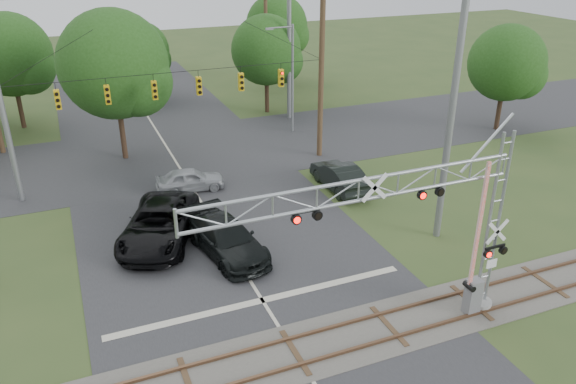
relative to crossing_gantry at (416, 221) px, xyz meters
name	(u,v)px	position (x,y,z in m)	size (l,w,h in m)	color
road_main	(231,250)	(-4.48, 8.36, -4.78)	(14.00, 90.00, 0.02)	#2D2D2F
road_cross	(171,155)	(-4.48, 22.36, -4.77)	(90.00, 12.00, 0.02)	#2D2D2F
railroad_track	(295,353)	(-4.48, 0.36, -4.75)	(90.00, 3.20, 0.17)	#48453F
crossing_gantry	(416,221)	(0.00, 0.00, 0.00)	(12.66, 0.97, 7.62)	gray
traffic_signal_span	(192,85)	(-3.58, 18.36, 0.95)	(19.34, 0.36, 11.50)	slate
pickup_black	(159,224)	(-7.45, 10.61, -3.86)	(3.08, 6.68, 1.86)	black
car_dark	(227,239)	(-4.72, 8.11, -3.96)	(2.31, 5.68, 1.65)	black
sedan_silver	(190,179)	(-4.61, 16.06, -4.10)	(1.62, 4.02, 1.37)	#979B9E
suv_dark	(339,176)	(3.73, 12.87, -3.98)	(1.71, 4.91, 1.62)	black
streetlight	(291,74)	(5.15, 23.88, -0.26)	(2.16, 0.22, 8.09)	slate
utility_poles	(206,70)	(-2.03, 20.88, 1.24)	(24.94, 30.29, 13.26)	#493822
treeline	(134,51)	(-5.06, 31.35, 0.87)	(52.12, 27.59, 9.93)	#342317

